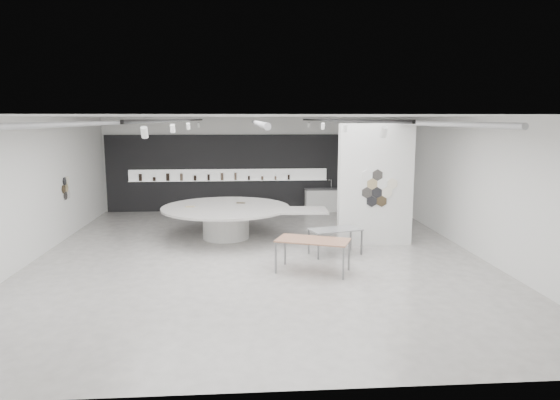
{
  "coord_description": "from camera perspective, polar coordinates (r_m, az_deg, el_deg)",
  "views": [
    {
      "loc": [
        -0.37,
        -13.38,
        3.75
      ],
      "look_at": [
        0.68,
        1.2,
        1.35
      ],
      "focal_mm": 32.0,
      "sensor_mm": 36.0,
      "label": 1
    }
  ],
  "objects": [
    {
      "name": "display_island",
      "position": [
        15.76,
        -5.9,
        -2.02
      ],
      "size": [
        5.21,
        4.18,
        1.03
      ],
      "rotation": [
        0.0,
        0.0,
        -0.04
      ],
      "color": "white",
      "rests_on": "ground"
    },
    {
      "name": "back_wall_display",
      "position": [
        20.44,
        -3.3,
        3.1
      ],
      "size": [
        11.8,
        0.27,
        3.1
      ],
      "color": "black",
      "rests_on": "ground"
    },
    {
      "name": "sample_table_wood",
      "position": [
        12.27,
        3.78,
        -4.8
      ],
      "size": [
        1.95,
        1.45,
        0.82
      ],
      "rotation": [
        0.0,
        0.0,
        -0.37
      ],
      "color": "#9D6B51",
      "rests_on": "ground"
    },
    {
      "name": "partition_column",
      "position": [
        15.02,
        10.85,
        1.69
      ],
      "size": [
        2.2,
        0.38,
        3.6
      ],
      "color": "white",
      "rests_on": "ground"
    },
    {
      "name": "kitchen_counter",
      "position": [
        20.46,
        5.11,
        0.02
      ],
      "size": [
        1.61,
        0.64,
        1.26
      ],
      "rotation": [
        0.0,
        0.0,
        0.01
      ],
      "color": "white",
      "rests_on": "ground"
    },
    {
      "name": "sample_table_stone",
      "position": [
        13.93,
        6.34,
        -3.55
      ],
      "size": [
        1.55,
        1.08,
        0.72
      ],
      "rotation": [
        0.0,
        0.0,
        0.29
      ],
      "color": "gray",
      "rests_on": "ground"
    },
    {
      "name": "room",
      "position": [
        13.49,
        -2.92,
        2.17
      ],
      "size": [
        12.02,
        14.02,
        3.82
      ],
      "color": "#B6B1AC",
      "rests_on": "ground"
    }
  ]
}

